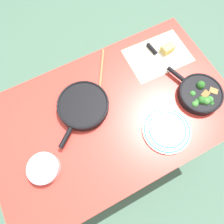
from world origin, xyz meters
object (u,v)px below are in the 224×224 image
(skillet_broccoli, at_px, (200,94))
(skillet_eggs, at_px, (83,106))
(cheese_block, at_px, (167,48))
(wooden_spoon, at_px, (100,85))
(grater_knife, at_px, (156,53))
(dinner_plate_stack, at_px, (167,130))
(prep_bowl_steel, at_px, (44,168))

(skillet_broccoli, xyz_separation_m, skillet_eggs, (-0.60, 0.24, -0.00))
(cheese_block, bearing_deg, wooden_spoon, -176.62)
(skillet_eggs, relative_size, wooden_spoon, 0.96)
(skillet_broccoli, bearing_deg, grater_knife, -6.76)
(cheese_block, height_order, dinner_plate_stack, cheese_block)
(cheese_block, bearing_deg, skillet_broccoli, -91.90)
(skillet_broccoli, relative_size, prep_bowl_steel, 2.27)
(prep_bowl_steel, bearing_deg, skillet_eggs, 34.24)
(wooden_spoon, height_order, dinner_plate_stack, dinner_plate_stack)
(cheese_block, relative_size, dinner_plate_stack, 0.30)
(cheese_block, distance_m, dinner_plate_stack, 0.51)
(skillet_eggs, height_order, cheese_block, skillet_eggs)
(skillet_eggs, relative_size, prep_bowl_steel, 2.25)
(cheese_block, bearing_deg, dinner_plate_stack, -123.22)
(skillet_eggs, bearing_deg, prep_bowl_steel, -4.15)
(grater_knife, bearing_deg, dinner_plate_stack, -31.38)
(skillet_eggs, bearing_deg, cheese_block, 151.44)
(grater_knife, height_order, cheese_block, cheese_block)
(cheese_block, height_order, prep_bowl_steel, prep_bowl_steel)
(grater_knife, bearing_deg, wooden_spoon, -90.87)
(grater_knife, bearing_deg, cheese_block, 76.28)
(cheese_block, bearing_deg, prep_bowl_steel, -161.12)
(grater_knife, relative_size, dinner_plate_stack, 0.90)
(cheese_block, distance_m, prep_bowl_steel, 0.96)
(skillet_eggs, relative_size, dinner_plate_stack, 1.34)
(skillet_eggs, distance_m, cheese_block, 0.62)
(cheese_block, bearing_deg, grater_knife, 172.57)
(skillet_eggs, height_order, prep_bowl_steel, skillet_eggs)
(wooden_spoon, distance_m, dinner_plate_stack, 0.44)
(cheese_block, xyz_separation_m, dinner_plate_stack, (-0.28, -0.42, -0.01))
(skillet_eggs, distance_m, wooden_spoon, 0.16)
(wooden_spoon, xyz_separation_m, prep_bowl_steel, (-0.44, -0.28, 0.02))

